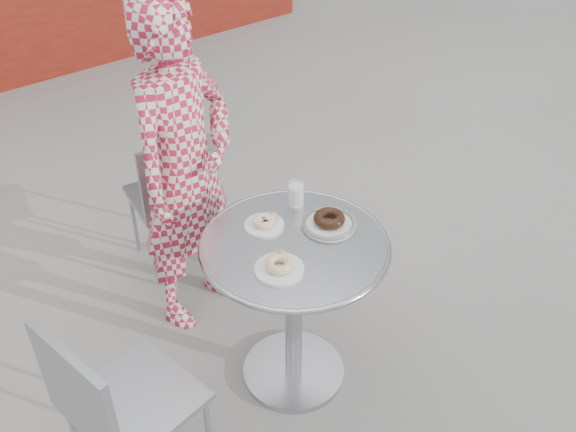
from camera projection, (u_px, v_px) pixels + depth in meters
ground at (282, 371)px, 2.82m from camera, size 60.00×60.00×0.00m
bistro_table at (294, 279)px, 2.48m from camera, size 0.72×0.72×0.73m
chair_far at (174, 222)px, 3.29m from camera, size 0.43×0.43×0.78m
chair_left at (139, 432)px, 2.28m from camera, size 0.45×0.45×0.82m
seated_person at (185, 171)px, 2.72m from camera, size 0.64×0.52×1.52m
plate_far at (265, 223)px, 2.45m from camera, size 0.15×0.15×0.04m
plate_near at (279, 266)px, 2.25m from camera, size 0.18×0.18×0.05m
plate_checker at (329, 222)px, 2.45m from camera, size 0.21×0.21×0.05m
milk_cup at (296, 195)px, 2.55m from camera, size 0.07×0.07×0.11m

